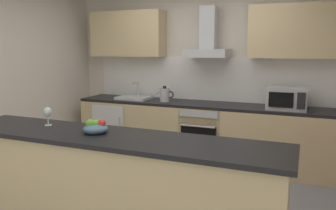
% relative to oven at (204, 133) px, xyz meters
% --- Properties ---
extents(ground, '(5.27, 4.60, 0.02)m').
position_rel_oven_xyz_m(ground, '(-0.08, -1.46, -0.47)').
color(ground, gray).
extents(wall_back, '(5.27, 0.12, 2.60)m').
position_rel_oven_xyz_m(wall_back, '(-0.08, 0.41, 0.84)').
color(wall_back, silver).
rests_on(wall_back, ground).
extents(wall_left, '(0.12, 4.60, 2.60)m').
position_rel_oven_xyz_m(wall_left, '(-2.27, -1.46, 0.84)').
color(wall_left, silver).
rests_on(wall_left, ground).
extents(backsplash_tile, '(3.63, 0.02, 0.66)m').
position_rel_oven_xyz_m(backsplash_tile, '(-0.08, 0.33, 0.77)').
color(backsplash_tile, white).
extents(counter_back, '(3.76, 0.60, 0.90)m').
position_rel_oven_xyz_m(counter_back, '(-0.08, 0.03, -0.01)').
color(counter_back, '#D1B784').
rests_on(counter_back, ground).
extents(counter_island, '(3.07, 0.64, 0.96)m').
position_rel_oven_xyz_m(counter_island, '(-0.21, -2.25, 0.03)').
color(counter_island, '#D1B784').
rests_on(counter_island, ground).
extents(upper_cabinets, '(3.71, 0.32, 0.70)m').
position_rel_oven_xyz_m(upper_cabinets, '(-0.08, 0.18, 1.45)').
color(upper_cabinets, '#D1B784').
extents(oven, '(0.60, 0.62, 0.80)m').
position_rel_oven_xyz_m(oven, '(0.00, 0.00, 0.00)').
color(oven, slate).
rests_on(oven, ground).
extents(refrigerator, '(0.58, 0.60, 0.85)m').
position_rel_oven_xyz_m(refrigerator, '(-1.46, -0.00, -0.03)').
color(refrigerator, white).
rests_on(refrigerator, ground).
extents(microwave, '(0.50, 0.38, 0.30)m').
position_rel_oven_xyz_m(microwave, '(1.12, -0.03, 0.59)').
color(microwave, '#B7BABC').
rests_on(microwave, counter_back).
extents(sink, '(0.50, 0.40, 0.26)m').
position_rel_oven_xyz_m(sink, '(-1.14, 0.01, 0.47)').
color(sink, silver).
rests_on(sink, counter_back).
extents(kettle, '(0.29, 0.15, 0.24)m').
position_rel_oven_xyz_m(kettle, '(-0.61, -0.03, 0.55)').
color(kettle, '#B7BABC').
rests_on(kettle, counter_back).
extents(range_hood, '(0.62, 0.45, 0.72)m').
position_rel_oven_xyz_m(range_hood, '(0.00, 0.13, 1.33)').
color(range_hood, '#B7BABC').
extents(wine_glass, '(0.08, 0.08, 0.18)m').
position_rel_oven_xyz_m(wine_glass, '(-0.94, -2.15, 0.63)').
color(wine_glass, silver).
rests_on(wine_glass, counter_island).
extents(fruit_bowl, '(0.22, 0.22, 0.13)m').
position_rel_oven_xyz_m(fruit_bowl, '(-0.35, -2.22, 0.55)').
color(fruit_bowl, slate).
rests_on(fruit_bowl, counter_island).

